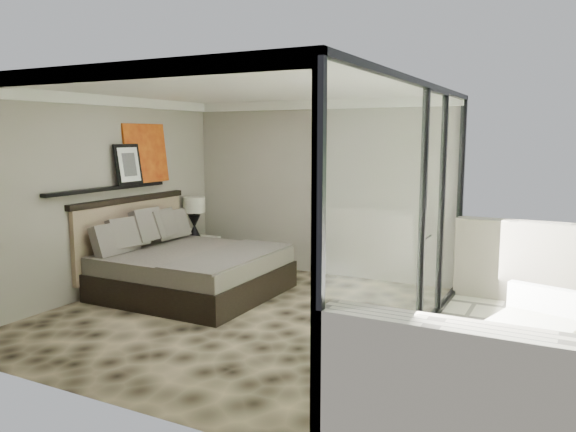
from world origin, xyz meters
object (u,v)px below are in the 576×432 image
at_px(nightstand, 198,251).
at_px(table_lamp, 194,212).
at_px(bed, 187,267).
at_px(lounger, 521,346).

relative_size(nightstand, table_lamp, 0.82).
relative_size(bed, nightstand, 4.05).
xyz_separation_m(table_lamp, lounger, (5.38, -1.93, -0.76)).
bearing_deg(table_lamp, lounger, -19.76).
bearing_deg(bed, table_lamp, 122.65).
xyz_separation_m(bed, nightstand, (-0.81, 1.36, -0.09)).
bearing_deg(nightstand, lounger, 3.04).
height_order(bed, lounger, bed).
distance_m(bed, table_lamp, 1.70).
xyz_separation_m(bed, lounger, (4.52, -0.59, -0.17)).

